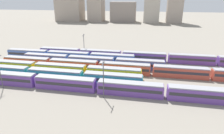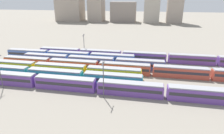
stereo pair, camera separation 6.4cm
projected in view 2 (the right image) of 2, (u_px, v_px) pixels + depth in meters
The scene contains 16 objects.
ground_plane at pixel (39, 67), 75.13m from camera, with size 600.00×600.00×0.00m, color gray.
train_track_0 at pixel (165, 91), 51.86m from camera, with size 112.50×3.06×3.75m.
train_track_1 at pixel (55, 75), 62.70m from camera, with size 55.80×3.06×3.75m.
train_track_2 at pixel (60, 69), 67.62m from camera, with size 55.80×3.06×3.75m.
train_track_3 at pixel (124, 68), 68.57m from camera, with size 93.60×3.06×3.75m.
train_track_4 at pixel (91, 61), 75.81m from camera, with size 55.80×3.06×3.75m.
train_track_5 at pixel (68, 56), 82.65m from camera, with size 55.80×3.06×3.75m.
train_track_6 at pixel (167, 58), 80.17m from camera, with size 112.50×3.06×3.75m.
catenary_pole_0 at pixel (0, 70), 55.91m from camera, with size 0.24×3.20×10.37m.
catenary_pole_1 at pixel (84, 44), 88.09m from camera, with size 0.24×3.20×9.95m.
catenary_pole_2 at pixel (103, 78), 50.62m from camera, with size 0.24×3.20×10.34m.
distant_building_0 at pixel (70, 2), 211.82m from camera, with size 27.59×20.66×40.23m, color #A89989.
distant_building_1 at pixel (97, 10), 209.22m from camera, with size 15.17×18.82×24.45m, color #A89989.
distant_building_2 at pixel (123, 12), 204.75m from camera, with size 25.82×15.31×20.30m, color gray.
distant_building_3 at pixel (152, 7), 197.67m from camera, with size 15.37×15.44×31.37m, color #B2A899.
distant_building_4 at pixel (176, 2), 192.14m from camera, with size 14.86×13.62×40.36m, color #A89989.
Camera 2 is at (41.20, -48.35, 25.77)m, focal length 31.25 mm.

